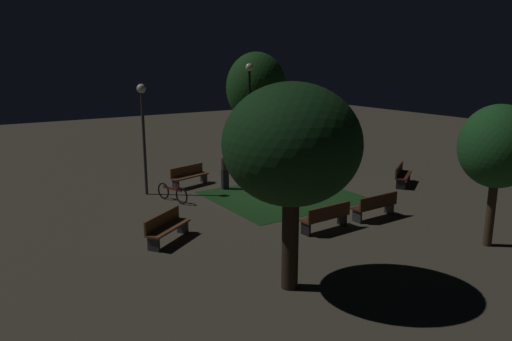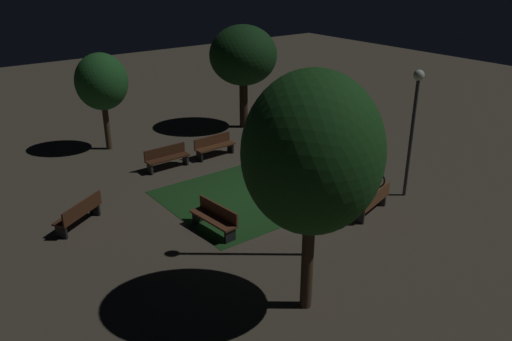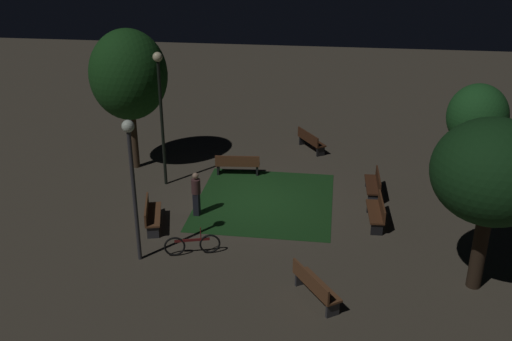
{
  "view_description": "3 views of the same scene",
  "coord_description": "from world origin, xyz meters",
  "px_view_note": "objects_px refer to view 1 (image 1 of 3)",
  "views": [
    {
      "loc": [
        -11.04,
        -15.54,
        5.44
      ],
      "look_at": [
        -0.85,
        0.21,
        1.08
      ],
      "focal_mm": 33.87,
      "sensor_mm": 36.0,
      "label": 1
    },
    {
      "loc": [
        9.63,
        12.86,
        7.85
      ],
      "look_at": [
        -0.09,
        -0.06,
        1.04
      ],
      "focal_mm": 35.76,
      "sensor_mm": 36.0,
      "label": 2
    },
    {
      "loc": [
        -18.86,
        -2.72,
        9.43
      ],
      "look_at": [
        0.05,
        -0.02,
        1.22
      ],
      "focal_mm": 40.13,
      "sensor_mm": 36.0,
      "label": 3
    }
  ],
  "objects_px": {
    "lamp_post_plaza_east": "(249,101)",
    "bench_path_side": "(402,174)",
    "bench_near_trees": "(376,205)",
    "tree_lawn_side": "(256,88)",
    "bench_corner": "(326,217)",
    "lamp_post_path_center": "(143,120)",
    "tree_left_canopy": "(292,146)",
    "tree_back_left": "(498,147)",
    "bench_front_left": "(305,171)",
    "bicycle": "(172,193)",
    "bench_back_row": "(189,175)",
    "bench_lawn_edge": "(166,227)",
    "pedestrian": "(225,170)"
  },
  "relations": [
    {
      "from": "tree_left_canopy",
      "to": "lamp_post_plaza_east",
      "type": "distance_m",
      "value": 11.99
    },
    {
      "from": "bench_front_left",
      "to": "bench_lawn_edge",
      "type": "height_order",
      "value": "same"
    },
    {
      "from": "bench_front_left",
      "to": "bicycle",
      "type": "bearing_deg",
      "value": 177.03
    },
    {
      "from": "tree_lawn_side",
      "to": "bench_near_trees",
      "type": "bearing_deg",
      "value": -98.31
    },
    {
      "from": "bench_back_row",
      "to": "tree_back_left",
      "type": "height_order",
      "value": "tree_back_left"
    },
    {
      "from": "bench_near_trees",
      "to": "bench_back_row",
      "type": "xyz_separation_m",
      "value": [
        -3.53,
        7.58,
        0.0
      ]
    },
    {
      "from": "lamp_post_path_center",
      "to": "bench_corner",
      "type": "bearing_deg",
      "value": -65.49
    },
    {
      "from": "lamp_post_plaza_east",
      "to": "lamp_post_path_center",
      "type": "distance_m",
      "value": 5.57
    },
    {
      "from": "bench_corner",
      "to": "lamp_post_path_center",
      "type": "relative_size",
      "value": 0.41
    },
    {
      "from": "bench_near_trees",
      "to": "tree_lawn_side",
      "type": "height_order",
      "value": "tree_lawn_side"
    },
    {
      "from": "bench_front_left",
      "to": "bicycle",
      "type": "relative_size",
      "value": 1.09
    },
    {
      "from": "bench_corner",
      "to": "tree_back_left",
      "type": "distance_m",
      "value": 5.41
    },
    {
      "from": "bench_back_row",
      "to": "lamp_post_plaza_east",
      "type": "bearing_deg",
      "value": 8.51
    },
    {
      "from": "bench_corner",
      "to": "bench_front_left",
      "type": "distance_m",
      "value": 6.44
    },
    {
      "from": "bench_front_left",
      "to": "tree_back_left",
      "type": "relative_size",
      "value": 0.44
    },
    {
      "from": "bench_near_trees",
      "to": "tree_left_canopy",
      "type": "relative_size",
      "value": 0.37
    },
    {
      "from": "bench_back_row",
      "to": "tree_back_left",
      "type": "bearing_deg",
      "value": -67.94
    },
    {
      "from": "pedestrian",
      "to": "lamp_post_plaza_east",
      "type": "bearing_deg",
      "value": 37.52
    },
    {
      "from": "bench_corner",
      "to": "tree_back_left",
      "type": "height_order",
      "value": "tree_back_left"
    },
    {
      "from": "bench_corner",
      "to": "bench_front_left",
      "type": "bearing_deg",
      "value": 57.59
    },
    {
      "from": "bench_back_row",
      "to": "pedestrian",
      "type": "xyz_separation_m",
      "value": [
        1.07,
        -1.32,
        0.37
      ]
    },
    {
      "from": "tree_back_left",
      "to": "bicycle",
      "type": "height_order",
      "value": "tree_back_left"
    },
    {
      "from": "tree_left_canopy",
      "to": "lamp_post_plaza_east",
      "type": "bearing_deg",
      "value": 62.49
    },
    {
      "from": "tree_back_left",
      "to": "tree_lawn_side",
      "type": "relative_size",
      "value": 0.73
    },
    {
      "from": "lamp_post_plaza_east",
      "to": "tree_left_canopy",
      "type": "bearing_deg",
      "value": -117.51
    },
    {
      "from": "lamp_post_plaza_east",
      "to": "bicycle",
      "type": "height_order",
      "value": "lamp_post_plaza_east"
    },
    {
      "from": "bench_near_trees",
      "to": "tree_back_left",
      "type": "distance_m",
      "value": 4.46
    },
    {
      "from": "bench_corner",
      "to": "lamp_post_path_center",
      "type": "distance_m",
      "value": 8.43
    },
    {
      "from": "lamp_post_path_center",
      "to": "bicycle",
      "type": "distance_m",
      "value": 3.15
    },
    {
      "from": "bench_back_row",
      "to": "bicycle",
      "type": "relative_size",
      "value": 1.1
    },
    {
      "from": "bench_corner",
      "to": "bench_front_left",
      "type": "xyz_separation_m",
      "value": [
        3.45,
        5.43,
        0.0
      ]
    },
    {
      "from": "bench_corner",
      "to": "tree_lawn_side",
      "type": "xyz_separation_m",
      "value": [
        3.67,
        9.82,
        3.47
      ]
    },
    {
      "from": "bench_front_left",
      "to": "tree_back_left",
      "type": "bearing_deg",
      "value": -91.43
    },
    {
      "from": "tree_lawn_side",
      "to": "lamp_post_path_center",
      "type": "xyz_separation_m",
      "value": [
        -7.0,
        -2.52,
        -0.91
      ]
    },
    {
      "from": "bench_near_trees",
      "to": "pedestrian",
      "type": "bearing_deg",
      "value": 111.47
    },
    {
      "from": "bicycle",
      "to": "pedestrian",
      "type": "height_order",
      "value": "pedestrian"
    },
    {
      "from": "lamp_post_plaza_east",
      "to": "bench_path_side",
      "type": "bearing_deg",
      "value": -50.5
    },
    {
      "from": "bench_near_trees",
      "to": "lamp_post_plaza_east",
      "type": "height_order",
      "value": "lamp_post_plaza_east"
    },
    {
      "from": "bench_path_side",
      "to": "tree_back_left",
      "type": "height_order",
      "value": "tree_back_left"
    },
    {
      "from": "lamp_post_path_center",
      "to": "bench_front_left",
      "type": "bearing_deg",
      "value": -15.41
    },
    {
      "from": "tree_back_left",
      "to": "lamp_post_path_center",
      "type": "height_order",
      "value": "lamp_post_path_center"
    },
    {
      "from": "tree_left_canopy",
      "to": "tree_back_left",
      "type": "height_order",
      "value": "tree_left_canopy"
    },
    {
      "from": "lamp_post_plaza_east",
      "to": "bicycle",
      "type": "distance_m",
      "value": 6.36
    },
    {
      "from": "bench_front_left",
      "to": "tree_back_left",
      "type": "height_order",
      "value": "tree_back_left"
    },
    {
      "from": "bench_front_left",
      "to": "bench_path_side",
      "type": "relative_size",
      "value": 1.04
    },
    {
      "from": "bench_corner",
      "to": "bench_back_row",
      "type": "height_order",
      "value": "same"
    },
    {
      "from": "tree_lawn_side",
      "to": "pedestrian",
      "type": "bearing_deg",
      "value": -137.52
    },
    {
      "from": "bench_near_trees",
      "to": "bench_back_row",
      "type": "relative_size",
      "value": 0.97
    },
    {
      "from": "bench_front_left",
      "to": "lamp_post_path_center",
      "type": "xyz_separation_m",
      "value": [
        -6.78,
        1.87,
        2.57
      ]
    },
    {
      "from": "bench_lawn_edge",
      "to": "bench_back_row",
      "type": "bearing_deg",
      "value": 58.99
    }
  ]
}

